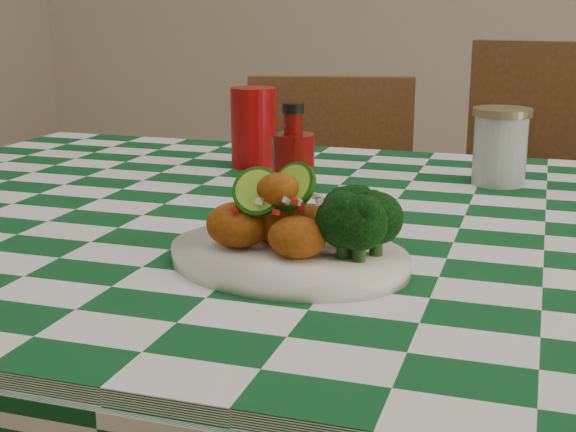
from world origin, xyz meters
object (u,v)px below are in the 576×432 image
(red_tumbler, at_px, (254,127))
(fried_chicken_pile, at_px, (281,212))
(plate, at_px, (288,257))
(mason_jar, at_px, (500,147))
(wooden_chair_left, at_px, (328,274))
(wooden_chair_right, at_px, (548,282))
(ketchup_bottle, at_px, (293,149))

(red_tumbler, bearing_deg, fried_chicken_pile, -66.69)
(plate, relative_size, mason_jar, 2.29)
(wooden_chair_left, bearing_deg, plate, -92.19)
(wooden_chair_left, xyz_separation_m, wooden_chair_right, (0.49, -0.04, 0.05))
(fried_chicken_pile, relative_size, wooden_chair_right, 0.13)
(red_tumbler, bearing_deg, wooden_chair_left, 87.85)
(ketchup_bottle, bearing_deg, wooden_chair_left, 99.96)
(plate, relative_size, red_tumbler, 2.00)
(red_tumbler, height_order, wooden_chair_right, wooden_chair_right)
(red_tumbler, height_order, wooden_chair_left, red_tumbler)
(red_tumbler, xyz_separation_m, wooden_chair_right, (0.51, 0.41, -0.36))
(red_tumbler, distance_m, wooden_chair_left, 0.61)
(plate, bearing_deg, fried_chicken_pile, 180.00)
(plate, height_order, mason_jar, mason_jar)
(ketchup_bottle, distance_m, mason_jar, 0.33)
(red_tumbler, distance_m, ketchup_bottle, 0.22)
(ketchup_bottle, bearing_deg, red_tumbler, 125.81)
(mason_jar, bearing_deg, wooden_chair_right, 77.38)
(red_tumbler, relative_size, wooden_chair_left, 0.15)
(fried_chicken_pile, distance_m, wooden_chair_left, 1.05)
(mason_jar, bearing_deg, fried_chicken_pile, -112.20)
(plate, distance_m, red_tumbler, 0.55)
(red_tumbler, xyz_separation_m, mason_jar, (0.41, -0.02, -0.01))
(wooden_chair_left, distance_m, wooden_chair_right, 0.49)
(plate, distance_m, mason_jar, 0.52)
(red_tumbler, relative_size, ketchup_bottle, 1.01)
(red_tumbler, bearing_deg, wooden_chair_right, 39.06)
(fried_chicken_pile, height_order, mason_jar, mason_jar)
(fried_chicken_pile, height_order, wooden_chair_right, wooden_chair_right)
(plate, xyz_separation_m, wooden_chair_left, (-0.21, 0.94, -0.35))
(wooden_chair_left, bearing_deg, red_tumbler, -106.61)
(ketchup_bottle, xyz_separation_m, wooden_chair_right, (0.38, 0.59, -0.36))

